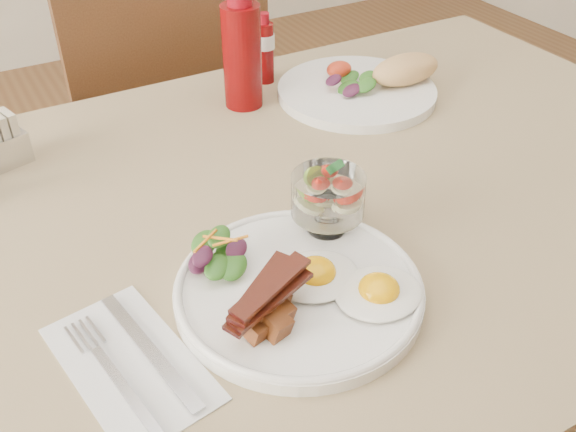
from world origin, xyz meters
name	(u,v)px	position (x,y,z in m)	size (l,w,h in m)	color
table	(314,241)	(0.00, 0.00, 0.66)	(1.33, 0.88, 0.75)	#56331B
chair_far	(165,131)	(0.00, 0.66, 0.52)	(0.42, 0.42, 0.93)	#56331B
main_plate	(299,290)	(-0.12, -0.17, 0.76)	(0.28, 0.28, 0.02)	white
fried_eggs	(347,282)	(-0.08, -0.20, 0.78)	(0.16, 0.17, 0.03)	white
bacon_potato_pile	(267,305)	(-0.18, -0.20, 0.79)	(0.11, 0.08, 0.05)	brown
side_salad	(219,256)	(-0.19, -0.10, 0.79)	(0.08, 0.07, 0.04)	#1D5416
fruit_cup	(328,195)	(-0.04, -0.10, 0.82)	(0.09, 0.09, 0.09)	white
second_plate	(368,85)	(0.24, 0.21, 0.77)	(0.30, 0.28, 0.07)	white
ketchup_bottle	(242,55)	(0.03, 0.29, 0.84)	(0.08, 0.08, 0.19)	#620506
hot_sauce_bottle	(265,49)	(0.11, 0.35, 0.81)	(0.05, 0.05, 0.13)	#620506
napkin_cutlery	(132,362)	(-0.32, -0.17, 0.75)	(0.14, 0.22, 0.01)	silver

